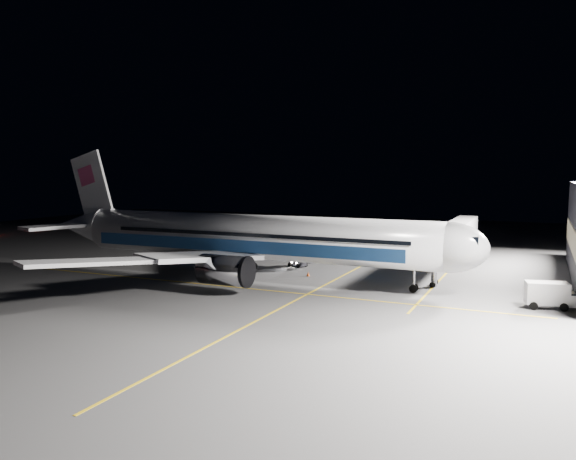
% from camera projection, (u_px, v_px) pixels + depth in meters
% --- Properties ---
extents(ground, '(200.00, 200.00, 0.00)m').
position_uv_depth(ground, '(253.00, 278.00, 71.52)').
color(ground, '#4C4C4F').
rests_on(ground, ground).
extents(guide_line_main, '(0.25, 80.00, 0.01)m').
position_uv_depth(guide_line_main, '(326.00, 284.00, 67.41)').
color(guide_line_main, gold).
rests_on(guide_line_main, ground).
extents(guide_line_cross, '(70.00, 0.25, 0.01)m').
position_uv_depth(guide_line_cross, '(229.00, 287.00, 66.08)').
color(guide_line_cross, gold).
rests_on(guide_line_cross, ground).
extents(guide_line_side, '(0.25, 40.00, 0.01)m').
position_uv_depth(guide_line_side, '(442.00, 278.00, 71.55)').
color(guide_line_side, gold).
rests_on(guide_line_side, ground).
extents(airliner, '(61.48, 54.22, 16.64)m').
position_uv_depth(airliner, '(245.00, 237.00, 71.42)').
color(airliner, silver).
rests_on(airliner, ground).
extents(jet_bridge, '(3.60, 34.40, 6.30)m').
position_uv_depth(jet_bridge, '(452.00, 236.00, 78.37)').
color(jet_bridge, '#B2B2B7').
rests_on(jet_bridge, ground).
extents(service_truck, '(5.43, 3.10, 2.62)m').
position_uv_depth(service_truck, '(552.00, 294.00, 55.49)').
color(service_truck, silver).
rests_on(service_truck, ground).
extents(baggage_tug, '(2.73, 2.47, 1.63)m').
position_uv_depth(baggage_tug, '(298.00, 262.00, 79.71)').
color(baggage_tug, black).
rests_on(baggage_tug, ground).
extents(safety_cone_a, '(0.40, 0.40, 0.60)m').
position_uv_depth(safety_cone_a, '(308.00, 274.00, 72.65)').
color(safety_cone_a, '#FF550A').
rests_on(safety_cone_a, ground).
extents(safety_cone_b, '(0.35, 0.35, 0.53)m').
position_uv_depth(safety_cone_b, '(238.00, 264.00, 80.21)').
color(safety_cone_b, '#FF550A').
rests_on(safety_cone_b, ground).
extents(safety_cone_c, '(0.39, 0.39, 0.59)m').
position_uv_depth(safety_cone_c, '(226.00, 267.00, 77.71)').
color(safety_cone_c, '#FF550A').
rests_on(safety_cone_c, ground).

